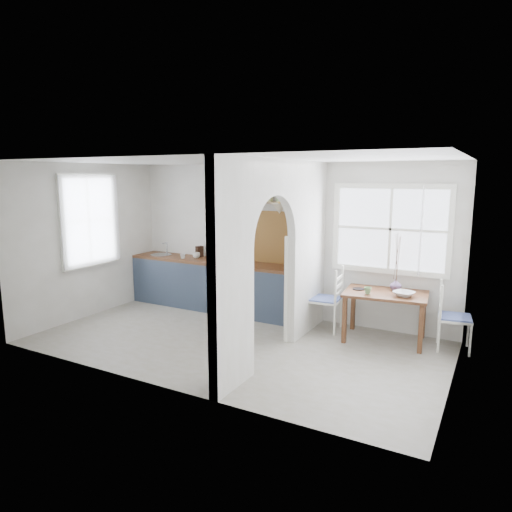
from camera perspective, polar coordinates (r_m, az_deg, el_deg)
The scene contains 26 objects.
floor at distance 6.74m, azimuth -2.67°, elevation -10.78°, with size 5.80×3.20×0.01m, color #9D9892.
ceiling at distance 6.31m, azimuth -2.86°, elevation 11.89°, with size 5.80×3.20×0.01m, color silver.
walls at distance 6.40m, azimuth -2.76°, elevation 0.17°, with size 5.81×3.21×2.60m.
partition at distance 6.09m, azimuth 3.14°, elevation 1.12°, with size 0.12×3.20×2.60m.
kitchen_window at distance 8.21m, azimuth -20.22°, elevation 4.21°, with size 0.10×1.16×1.50m, color white, non-canonical shape.
nook_window at distance 7.14m, azimuth 16.44°, elevation 3.24°, with size 1.76×0.10×1.30m, color white, non-canonical shape.
counter at distance 8.26m, azimuth -4.64°, elevation -3.58°, with size 3.50×0.60×0.90m.
sink at distance 8.92m, azimuth -11.78°, elevation 0.09°, with size 0.40×0.40×0.02m, color #B2B6C1.
backsplash at distance 7.85m, azimuth 1.93°, elevation 2.37°, with size 1.65×0.03×0.90m, color brown.
shelf at distance 7.72m, azimuth 1.68°, elevation 7.15°, with size 1.75×0.20×0.21m.
pendant_lamp at distance 7.26m, azimuth 2.96°, elevation 5.95°, with size 0.26×0.26×0.16m, color beige.
utensil_rail at distance 6.89m, azimuth 5.48°, elevation 2.11°, with size 0.02×0.02×0.50m, color #B2B6C1.
dining_table at distance 6.98m, azimuth 15.77°, elevation -7.29°, with size 1.16×0.77×0.72m, color brown, non-canonical shape.
chair_left at distance 7.21m, azimuth 8.64°, elevation -5.28°, with size 0.46×0.46×1.01m, color white, non-canonical shape.
chair_right at distance 6.90m, azimuth 23.62°, elevation -6.97°, with size 0.43×0.43×0.95m, color white, non-canonical shape.
kettle at distance 7.39m, azimuth 4.63°, elevation -0.85°, with size 0.17×0.14×0.21m, color beige, non-canonical shape.
mug_a at distance 8.43m, azimuth -9.14°, elevation -0.02°, with size 0.09×0.09×0.09m, color silver.
mug_b at distance 8.43m, azimuth -7.47°, elevation 0.08°, with size 0.13×0.13×0.10m, color silver.
knife_block at distance 8.56m, azimuth -7.08°, elevation 0.57°, with size 0.09×0.13×0.20m, color black.
jar at distance 8.08m, azimuth -2.77°, elevation -0.07°, with size 0.10×0.10×0.16m, color tan.
towel_magenta at distance 7.22m, azimuth 5.31°, elevation -7.09°, with size 0.02×0.03×0.50m, color #A33259.
towel_orange at distance 7.20m, azimuth 5.23°, elevation -7.34°, with size 0.02×0.03×0.47m, color orange.
bowl at distance 6.73m, azimuth 18.00°, elevation -4.53°, with size 0.28×0.28×0.07m, color silver.
table_cup at distance 6.72m, azimuth 13.79°, elevation -4.23°, with size 0.10×0.10×0.10m, color #73A569.
plate at distance 6.96m, azimuth 12.69°, elevation -4.04°, with size 0.17×0.17×0.01m, color black.
vase at distance 7.03m, azimuth 17.08°, elevation -3.44°, with size 0.17×0.17×0.17m, color #5C476D.
Camera 1 is at (3.28, -5.38, 2.39)m, focal length 32.00 mm.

